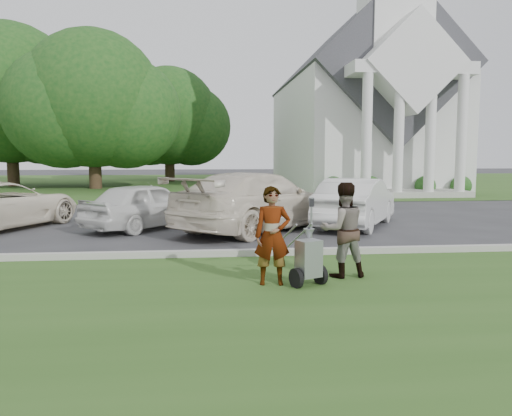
{
  "coord_description": "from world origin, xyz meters",
  "views": [
    {
      "loc": [
        -1.1,
        -9.84,
        2.18
      ],
      "look_at": [
        -0.13,
        0.0,
        1.1
      ],
      "focal_mm": 35.0,
      "sensor_mm": 36.0,
      "label": 1
    }
  ],
  "objects": [
    {
      "name": "church",
      "position": [
        9.0,
        23.11,
        5.94
      ],
      "size": [
        9.19,
        19.0,
        24.1
      ],
      "color": "white",
      "rests_on": "ground"
    },
    {
      "name": "car_d",
      "position": [
        3.34,
        4.63,
        0.72
      ],
      "size": [
        3.54,
        4.57,
        1.45
      ],
      "primitive_type": "imported",
      "rotation": [
        0.0,
        0.0,
        2.61
      ],
      "color": "silver",
      "rests_on": "ground"
    },
    {
      "name": "striping_cart",
      "position": [
        0.54,
        -1.93,
        0.45
      ],
      "size": [
        0.87,
        1.2,
        1.04
      ],
      "rotation": [
        0.0,
        0.0,
        0.42
      ],
      "color": "black",
      "rests_on": "ground"
    },
    {
      "name": "car_c",
      "position": [
        0.34,
        4.19,
        0.83
      ],
      "size": [
        5.63,
        5.71,
        1.65
      ],
      "primitive_type": "imported",
      "rotation": [
        0.0,
        0.0,
        2.37
      ],
      "color": "beige",
      "rests_on": "ground"
    },
    {
      "name": "car_a",
      "position": [
        -7.1,
        5.21,
        0.69
      ],
      "size": [
        4.12,
        5.49,
        1.39
      ],
      "primitive_type": "imported",
      "rotation": [
        0.0,
        0.0,
        2.73
      ],
      "color": "#F1E6CD",
      "rests_on": "ground"
    },
    {
      "name": "tree_left",
      "position": [
        -8.01,
        21.99,
        5.11
      ],
      "size": [
        10.63,
        8.4,
        9.71
      ],
      "color": "#332316",
      "rests_on": "ground"
    },
    {
      "name": "person_right",
      "position": [
        1.27,
        -1.39,
        0.83
      ],
      "size": [
        0.86,
        0.7,
        1.67
      ],
      "primitive_type": "imported",
      "rotation": [
        0.0,
        0.0,
        3.23
      ],
      "color": "#999999",
      "rests_on": "ground"
    },
    {
      "name": "parking_meter_near",
      "position": [
        0.98,
        -0.09,
        0.82
      ],
      "size": [
        0.09,
        0.08,
        1.31
      ],
      "color": "#999DA2",
      "rests_on": "ground"
    },
    {
      "name": "ground",
      "position": [
        0.0,
        0.0,
        0.0
      ],
      "size": [
        120.0,
        120.0,
        0.0
      ],
      "primitive_type": "plane",
      "color": "#333335",
      "rests_on": "ground"
    },
    {
      "name": "curb",
      "position": [
        0.0,
        0.55,
        0.07
      ],
      "size": [
        80.0,
        0.18,
        0.15
      ],
      "primitive_type": "cube",
      "color": "#9E9E93",
      "rests_on": "ground"
    },
    {
      "name": "car_b",
      "position": [
        -2.85,
        4.84,
        0.68
      ],
      "size": [
        3.84,
        4.05,
        1.36
      ],
      "primitive_type": "imported",
      "rotation": [
        0.0,
        0.0,
        2.42
      ],
      "color": "silver",
      "rests_on": "ground"
    },
    {
      "name": "tree_far",
      "position": [
        -14.01,
        24.99,
        5.69
      ],
      "size": [
        11.64,
        9.2,
        10.73
      ],
      "color": "#332316",
      "rests_on": "ground"
    },
    {
      "name": "grass_strip",
      "position": [
        0.0,
        -3.0,
        0.01
      ],
      "size": [
        80.0,
        7.0,
        0.01
      ],
      "primitive_type": "cube",
      "color": "#2E511C",
      "rests_on": "ground"
    },
    {
      "name": "church_lawn",
      "position": [
        0.0,
        27.0,
        0.01
      ],
      "size": [
        80.0,
        30.0,
        0.01
      ],
      "primitive_type": "cube",
      "color": "#2E511C",
      "rests_on": "ground"
    },
    {
      "name": "tree_back",
      "position": [
        -4.01,
        29.99,
        4.73
      ],
      "size": [
        9.61,
        7.6,
        8.89
      ],
      "color": "#332316",
      "rests_on": "ground"
    },
    {
      "name": "person_left",
      "position": [
        -0.03,
        -1.79,
        0.82
      ],
      "size": [
        0.62,
        0.43,
        1.63
      ],
      "primitive_type": "imported",
      "rotation": [
        0.0,
        0.0,
        -0.07
      ],
      "color": "#999999",
      "rests_on": "ground"
    }
  ]
}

